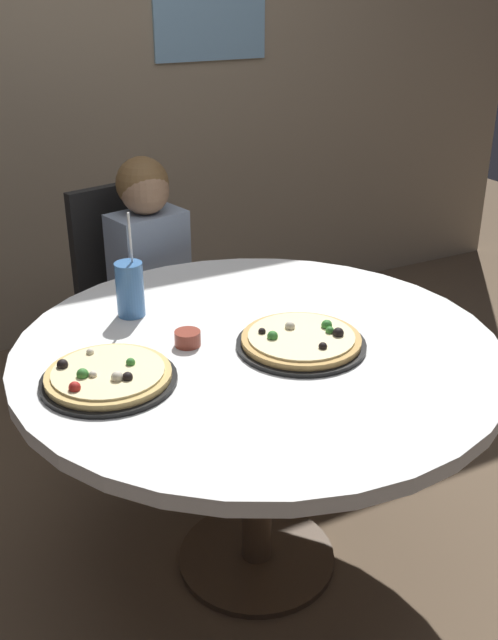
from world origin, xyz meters
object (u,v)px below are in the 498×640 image
at_px(pizza_veggie, 301,341).
at_px(soda_cup, 130,289).
at_px(chair_wooden, 137,298).
at_px(diner_child, 164,325).
at_px(pizza_cheese, 108,377).
at_px(sauce_bowl, 188,338).
at_px(dining_table, 258,373).

height_order(pizza_veggie, soda_cup, soda_cup).
xyz_separation_m(chair_wooden, diner_child, (0.04, -0.18, -0.05)).
height_order(chair_wooden, diner_child, diner_child).
bearing_deg(pizza_veggie, soda_cup, 129.67).
relative_size(diner_child, pizza_veggie, 3.13).
distance_m(chair_wooden, pizza_cheese, 1.05).
relative_size(diner_child, sauce_bowl, 15.46).
relative_size(dining_table, pizza_cheese, 3.93).
height_order(pizza_cheese, sauce_bowl, pizza_cheese).
relative_size(chair_wooden, sauce_bowl, 13.57).
bearing_deg(pizza_cheese, soda_cup, 62.27).
relative_size(dining_table, sauce_bowl, 18.64).
xyz_separation_m(dining_table, pizza_cheese, (-0.42, -0.01, 0.11)).
bearing_deg(pizza_cheese, chair_wooden, 67.12).
bearing_deg(sauce_bowl, chair_wooden, 80.07).
bearing_deg(chair_wooden, pizza_veggie, -83.41).
bearing_deg(sauce_bowl, pizza_cheese, -159.36).
distance_m(chair_wooden, soda_cup, 0.70).
distance_m(pizza_veggie, sauce_bowl, 0.30).
xyz_separation_m(chair_wooden, sauce_bowl, (-0.15, -0.85, 0.24)).
xyz_separation_m(pizza_veggie, pizza_cheese, (-0.51, 0.05, 0.00)).
bearing_deg(chair_wooden, sauce_bowl, -99.93).
distance_m(chair_wooden, sauce_bowl, 0.89).
xyz_separation_m(chair_wooden, pizza_cheese, (-0.40, -0.94, 0.24)).
relative_size(chair_wooden, diner_child, 0.88).
height_order(dining_table, sauce_bowl, sauce_bowl).
bearing_deg(soda_cup, diner_child, 59.00).
bearing_deg(diner_child, chair_wooden, 101.12).
height_order(diner_child, soda_cup, diner_child).
bearing_deg(chair_wooden, soda_cup, -109.90).
xyz_separation_m(diner_child, sauce_bowl, (-0.18, -0.67, 0.29)).
bearing_deg(dining_table, pizza_veggie, -34.58).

